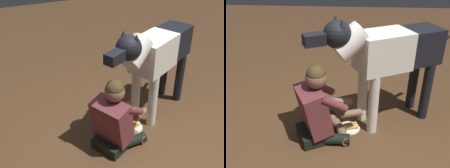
# 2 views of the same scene
# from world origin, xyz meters

# --- Properties ---
(ground_plane) EXTENTS (12.62, 12.62, 0.00)m
(ground_plane) POSITION_xyz_m (0.00, 0.00, 0.00)
(ground_plane) COLOR #51351F
(person_sitting_on_floor) EXTENTS (0.73, 0.63, 0.84)m
(person_sitting_on_floor) POSITION_xyz_m (0.24, -0.13, 0.35)
(person_sitting_on_floor) COLOR black
(person_sitting_on_floor) RESTS_ON ground
(large_dog) EXTENTS (1.52, 0.85, 1.27)m
(large_dog) POSITION_xyz_m (-0.45, -0.47, 0.83)
(large_dog) COLOR silver
(large_dog) RESTS_ON ground
(hot_dog_on_plate) EXTENTS (0.24, 0.24, 0.06)m
(hot_dog_on_plate) POSITION_xyz_m (-0.07, -0.29, 0.03)
(hot_dog_on_plate) COLOR silver
(hot_dog_on_plate) RESTS_ON ground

